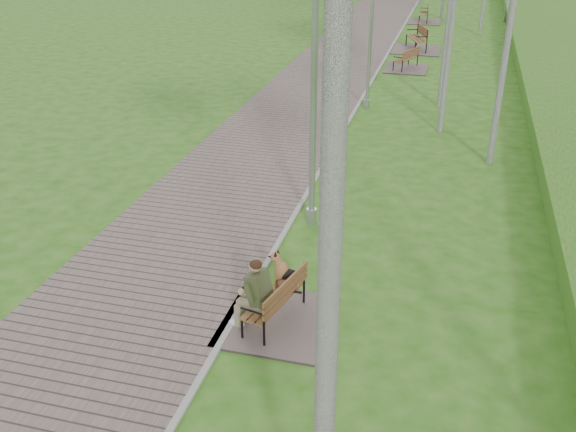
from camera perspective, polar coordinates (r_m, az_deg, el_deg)
name	(u,v)px	position (r m, az deg, el deg)	size (l,w,h in m)	color
ground	(244,304)	(10.62, -3.92, -7.78)	(120.00, 120.00, 0.00)	#2A6313
walkway	(357,39)	(30.70, 6.13, 15.34)	(3.50, 67.00, 0.04)	#695855
kerb	(395,41)	(30.48, 9.49, 15.07)	(0.10, 67.00, 0.05)	#999993
bench_main	(271,301)	(9.95, -1.56, -7.59)	(1.63, 1.82, 1.43)	#695855
bench_second	(406,65)	(25.50, 10.41, 13.10)	(1.60, 1.78, 0.98)	#695855
bench_third	(416,45)	(28.89, 11.31, 14.71)	(2.01, 2.23, 1.23)	#695855
bench_far	(423,18)	(35.71, 11.94, 16.82)	(1.70, 1.89, 1.05)	#695855
lamp_post_near	(314,101)	(12.13, 2.29, 10.17)	(0.21, 0.21, 5.46)	#9B9EA3
lamp_post_second	(371,38)	(20.00, 7.35, 15.45)	(0.18, 0.18, 4.63)	#9B9EA3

